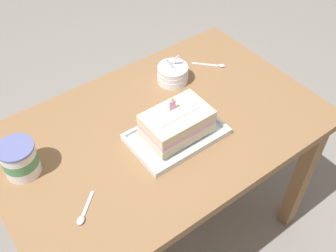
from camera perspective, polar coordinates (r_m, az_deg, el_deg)
ground_plane at (r=2.05m, az=-0.86°, el=-14.56°), size 8.00×8.00×0.00m
dining_table at (r=1.53m, az=-1.11°, el=-2.89°), size 1.20×0.76×0.74m
foil_tray at (r=1.42m, az=1.20°, el=-1.31°), size 0.33×0.21×0.02m
birthday_cake at (r=1.37m, az=1.24°, el=0.45°), size 0.23×0.15×0.14m
bowl_stack at (r=1.62m, az=0.68°, el=7.42°), size 0.13×0.13×0.12m
ice_cream_tub at (r=1.36m, az=-20.30°, el=-4.43°), size 0.12×0.12×0.12m
serving_spoon_near_tray at (r=1.73m, az=6.75°, el=8.57°), size 0.11×0.11×0.01m
serving_spoon_by_bowls at (r=1.25m, az=-12.03°, el=-12.39°), size 0.10×0.09×0.01m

